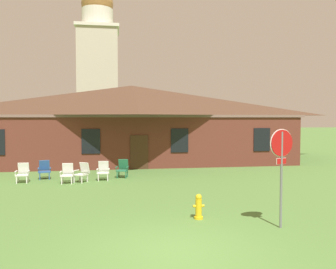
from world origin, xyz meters
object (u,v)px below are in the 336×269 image
at_px(lawn_chair_right_end, 103,170).
at_px(fire_hydrant, 199,207).
at_px(lawn_chair_middle, 82,172).
at_px(lawn_chair_by_porch, 23,172).
at_px(lawn_chair_left_end, 67,173).
at_px(lawn_chair_far_side, 123,168).
at_px(lawn_chair_near_door, 44,169).
at_px(stop_sign, 282,158).

xyz_separation_m(lawn_chair_right_end, fire_hydrant, (3.12, -7.58, -0.12)).
bearing_deg(fire_hydrant, lawn_chair_middle, 119.99).
distance_m(lawn_chair_by_porch, lawn_chair_left_end, 2.24).
bearing_deg(lawn_chair_middle, lawn_chair_left_end, -165.94).
bearing_deg(lawn_chair_far_side, lawn_chair_left_end, -155.21).
bearing_deg(fire_hydrant, lawn_chair_by_porch, 133.05).
bearing_deg(lawn_chair_by_porch, fire_hydrant, -46.95).
bearing_deg(lawn_chair_right_end, fire_hydrant, -67.64).
height_order(lawn_chair_left_end, lawn_chair_far_side, same).
height_order(lawn_chair_far_side, fire_hydrant, lawn_chair_far_side).
distance_m(lawn_chair_near_door, lawn_chair_left_end, 1.94).
distance_m(lawn_chair_left_end, lawn_chair_middle, 0.72).
height_order(lawn_chair_middle, lawn_chair_right_end, same).
distance_m(lawn_chair_by_porch, lawn_chair_middle, 2.89).
bearing_deg(lawn_chair_far_side, lawn_chair_middle, -151.87).
xyz_separation_m(lawn_chair_by_porch, lawn_chair_near_door, (0.85, 0.91, 0.00)).
xyz_separation_m(lawn_chair_near_door, lawn_chair_far_side, (4.03, -0.17, 0.00)).
height_order(stop_sign, lawn_chair_near_door, stop_sign).
xyz_separation_m(lawn_chair_middle, lawn_chair_right_end, (1.01, 0.42, 0.00)).
bearing_deg(lawn_chair_by_porch, lawn_chair_near_door, 46.83).
bearing_deg(lawn_chair_far_side, lawn_chair_right_end, -146.91).
xyz_separation_m(lawn_chair_right_end, lawn_chair_far_side, (1.00, 0.65, 0.00)).
xyz_separation_m(lawn_chair_middle, fire_hydrant, (4.13, -7.15, -0.12)).
height_order(stop_sign, lawn_chair_far_side, stop_sign).
bearing_deg(lawn_chair_near_door, lawn_chair_by_porch, -133.17).
relative_size(stop_sign, lawn_chair_left_end, 2.98).
bearing_deg(lawn_chair_far_side, stop_sign, -65.92).
bearing_deg(lawn_chair_middle, stop_sign, -53.36).
height_order(lawn_chair_near_door, lawn_chair_right_end, same).
bearing_deg(lawn_chair_far_side, fire_hydrant, -75.58).
height_order(lawn_chair_near_door, fire_hydrant, lawn_chair_near_door).
bearing_deg(lawn_chair_by_porch, lawn_chair_left_end, -13.27).
relative_size(lawn_chair_by_porch, fire_hydrant, 1.21).
xyz_separation_m(lawn_chair_near_door, lawn_chair_left_end, (1.33, -1.42, 0.00)).
height_order(lawn_chair_right_end, fire_hydrant, lawn_chair_right_end).
bearing_deg(lawn_chair_near_door, fire_hydrant, -53.79).
distance_m(lawn_chair_right_end, lawn_chair_far_side, 1.20).
bearing_deg(fire_hydrant, lawn_chair_right_end, 112.36).
height_order(lawn_chair_left_end, lawn_chair_middle, same).
distance_m(lawn_chair_near_door, fire_hydrant, 10.41).
bearing_deg(fire_hydrant, lawn_chair_left_end, 124.64).
height_order(stop_sign, fire_hydrant, stop_sign).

